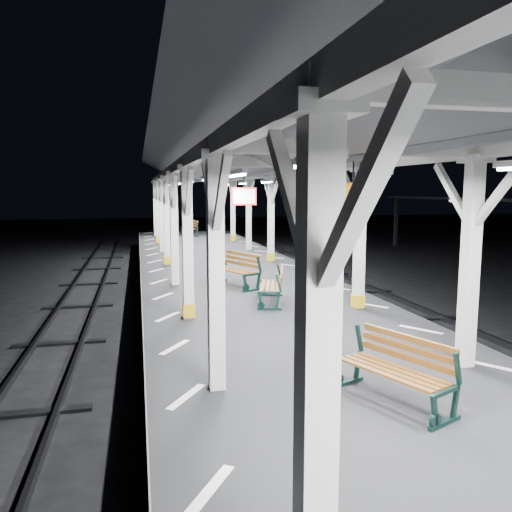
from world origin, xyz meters
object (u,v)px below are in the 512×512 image
object	(u,v)px
bench_far	(237,268)
bench_extra	(191,228)
bench_near	(397,367)
bench_mid	(274,284)

from	to	relation	value
bench_far	bench_extra	size ratio (longest dim) A/B	1.04
bench_near	bench_far	world-z (taller)	bench_far
bench_far	bench_extra	bearing A→B (deg)	64.26
bench_mid	bench_far	distance (m)	2.40
bench_mid	bench_far	bearing A→B (deg)	118.14
bench_mid	bench_far	xyz separation A→B (m)	(-0.48, 2.35, 0.06)
bench_far	bench_near	bearing A→B (deg)	-111.02
bench_near	bench_extra	distance (m)	24.55
bench_near	bench_far	xyz separation A→B (m)	(-0.52, 8.34, 0.05)
bench_far	bench_mid	bearing A→B (deg)	-103.14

